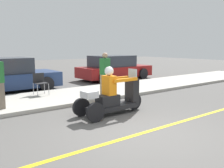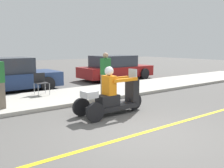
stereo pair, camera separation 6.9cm
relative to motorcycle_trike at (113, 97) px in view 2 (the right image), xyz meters
The scene contains 8 objects.
ground_plane 1.85m from the motorcycle_trike, 106.53° to the right, with size 60.00×60.00×0.00m, color #565451.
lane_stripe 1.78m from the motorcycle_trike, 90.66° to the right, with size 24.00×0.12×0.01m.
sidewalk_strip 2.97m from the motorcycle_trike, 99.94° to the left, with size 28.00×2.80×0.12m.
motorcycle_trike is the anchor object (origin of this frame).
spectator_mid_group 2.47m from the motorcycle_trike, 59.09° to the left, with size 0.43×0.32×1.60m.
folding_chair_set_back 3.68m from the motorcycle_trike, 101.85° to the left, with size 0.47×0.47×0.82m.
parked_car_lot_center 7.67m from the motorcycle_trike, 51.64° to the left, with size 4.48×2.02×1.42m.
parked_car_lot_far 5.86m from the motorcycle_trike, 105.39° to the left, with size 4.48×2.10×1.48m.
Camera 2 is at (-3.78, -3.95, 1.97)m, focal length 40.00 mm.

